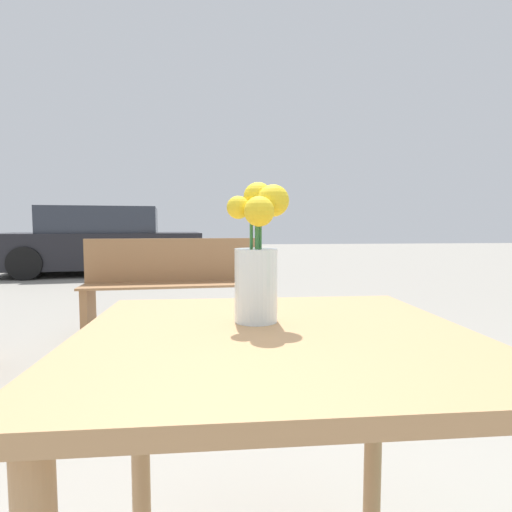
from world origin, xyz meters
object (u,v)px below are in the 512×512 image
(bench_near, at_px, (172,282))
(parked_car, at_px, (103,242))
(flower_vase, at_px, (258,261))
(table_front, at_px, (276,393))

(bench_near, relative_size, parked_car, 0.39)
(parked_car, bearing_deg, flower_vase, -73.02)
(table_front, bearing_deg, bench_near, 99.65)
(table_front, xyz_separation_m, bench_near, (-0.49, 2.90, -0.17))
(table_front, xyz_separation_m, parked_car, (-2.35, 7.68, 0.00))
(flower_vase, bearing_deg, parked_car, 106.98)
(table_front, distance_m, flower_vase, 0.27)
(flower_vase, xyz_separation_m, bench_near, (-0.47, 2.82, -0.43))
(table_front, height_order, flower_vase, flower_vase)
(table_front, relative_size, parked_car, 0.20)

